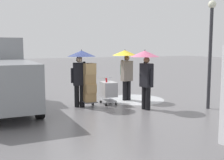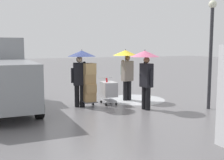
{
  "view_description": "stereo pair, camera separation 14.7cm",
  "coord_description": "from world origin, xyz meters",
  "px_view_note": "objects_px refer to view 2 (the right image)",
  "views": [
    {
      "loc": [
        4.13,
        9.65,
        2.24
      ],
      "look_at": [
        -0.39,
        0.75,
        1.05
      ],
      "focal_mm": 44.62,
      "sensor_mm": 36.0,
      "label": 1
    },
    {
      "loc": [
        4.0,
        9.72,
        2.24
      ],
      "look_at": [
        -0.39,
        0.75,
        1.05
      ],
      "focal_mm": 44.62,
      "sensor_mm": 36.0,
      "label": 2
    }
  ],
  "objects_px": {
    "shopping_cart_vendor": "(108,90)",
    "street_lamp": "(211,43)",
    "cargo_van_parked_right": "(2,77)",
    "pedestrian_white_side": "(145,65)",
    "pedestrian_pink_side": "(126,63)",
    "hand_dolly_boxes": "(89,84)",
    "pedestrian_black_side": "(81,65)"
  },
  "relations": [
    {
      "from": "cargo_van_parked_right",
      "to": "pedestrian_pink_side",
      "type": "xyz_separation_m",
      "value": [
        -4.82,
        0.5,
        0.39
      ]
    },
    {
      "from": "pedestrian_pink_side",
      "to": "street_lamp",
      "type": "distance_m",
      "value": 3.44
    },
    {
      "from": "shopping_cart_vendor",
      "to": "street_lamp",
      "type": "bearing_deg",
      "value": 140.87
    },
    {
      "from": "street_lamp",
      "to": "pedestrian_white_side",
      "type": "bearing_deg",
      "value": -24.08
    },
    {
      "from": "street_lamp",
      "to": "hand_dolly_boxes",
      "type": "bearing_deg",
      "value": -29.67
    },
    {
      "from": "pedestrian_white_side",
      "to": "street_lamp",
      "type": "bearing_deg",
      "value": 155.92
    },
    {
      "from": "hand_dolly_boxes",
      "to": "shopping_cart_vendor",
      "type": "bearing_deg",
      "value": -167.15
    },
    {
      "from": "cargo_van_parked_right",
      "to": "pedestrian_black_side",
      "type": "relative_size",
      "value": 2.52
    },
    {
      "from": "shopping_cart_vendor",
      "to": "pedestrian_white_side",
      "type": "xyz_separation_m",
      "value": [
        -0.78,
        1.42,
        1.02
      ]
    },
    {
      "from": "shopping_cart_vendor",
      "to": "street_lamp",
      "type": "xyz_separation_m",
      "value": [
        -2.91,
        2.36,
        1.8
      ]
    },
    {
      "from": "cargo_van_parked_right",
      "to": "street_lamp",
      "type": "relative_size",
      "value": 1.4
    },
    {
      "from": "cargo_van_parked_right",
      "to": "pedestrian_black_side",
      "type": "height_order",
      "value": "cargo_van_parked_right"
    },
    {
      "from": "hand_dolly_boxes",
      "to": "pedestrian_black_side",
      "type": "xyz_separation_m",
      "value": [
        0.25,
        -0.21,
        0.7
      ]
    },
    {
      "from": "pedestrian_black_side",
      "to": "pedestrian_white_side",
      "type": "distance_m",
      "value": 2.39
    },
    {
      "from": "pedestrian_pink_side",
      "to": "street_lamp",
      "type": "height_order",
      "value": "street_lamp"
    },
    {
      "from": "pedestrian_black_side",
      "to": "pedestrian_white_side",
      "type": "relative_size",
      "value": 1.0
    },
    {
      "from": "hand_dolly_boxes",
      "to": "pedestrian_white_side",
      "type": "xyz_separation_m",
      "value": [
        -1.67,
        1.21,
        0.7
      ]
    },
    {
      "from": "shopping_cart_vendor",
      "to": "hand_dolly_boxes",
      "type": "height_order",
      "value": "hand_dolly_boxes"
    },
    {
      "from": "cargo_van_parked_right",
      "to": "pedestrian_pink_side",
      "type": "distance_m",
      "value": 4.86
    },
    {
      "from": "pedestrian_pink_side",
      "to": "hand_dolly_boxes",
      "type": "bearing_deg",
      "value": 17.32
    },
    {
      "from": "shopping_cart_vendor",
      "to": "pedestrian_black_side",
      "type": "distance_m",
      "value": 1.52
    },
    {
      "from": "cargo_van_parked_right",
      "to": "shopping_cart_vendor",
      "type": "bearing_deg",
      "value": 166.95
    },
    {
      "from": "street_lamp",
      "to": "shopping_cart_vendor",
      "type": "bearing_deg",
      "value": -39.13
    },
    {
      "from": "hand_dolly_boxes",
      "to": "street_lamp",
      "type": "height_order",
      "value": "street_lamp"
    },
    {
      "from": "cargo_van_parked_right",
      "to": "pedestrian_pink_side",
      "type": "relative_size",
      "value": 2.52
    },
    {
      "from": "hand_dolly_boxes",
      "to": "pedestrian_white_side",
      "type": "height_order",
      "value": "pedestrian_white_side"
    },
    {
      "from": "shopping_cart_vendor",
      "to": "pedestrian_white_side",
      "type": "relative_size",
      "value": 0.49
    },
    {
      "from": "shopping_cart_vendor",
      "to": "hand_dolly_boxes",
      "type": "xyz_separation_m",
      "value": [
        0.89,
        0.2,
        0.31
      ]
    },
    {
      "from": "hand_dolly_boxes",
      "to": "street_lamp",
      "type": "relative_size",
      "value": 0.43
    },
    {
      "from": "cargo_van_parked_right",
      "to": "shopping_cart_vendor",
      "type": "xyz_separation_m",
      "value": [
        -3.82,
        0.89,
        -0.61
      ]
    },
    {
      "from": "cargo_van_parked_right",
      "to": "pedestrian_white_side",
      "type": "distance_m",
      "value": 5.16
    },
    {
      "from": "pedestrian_pink_side",
      "to": "pedestrian_white_side",
      "type": "bearing_deg",
      "value": 83.16
    }
  ]
}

